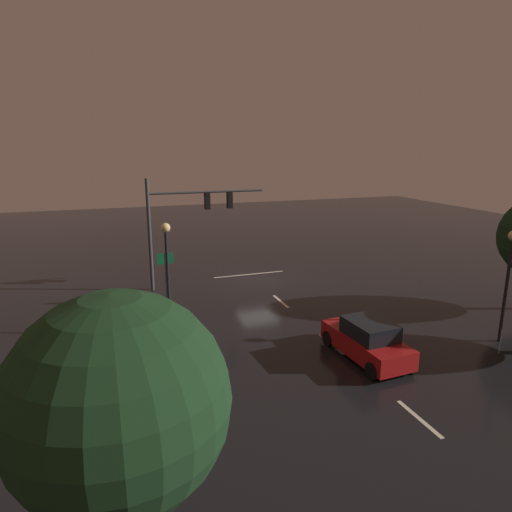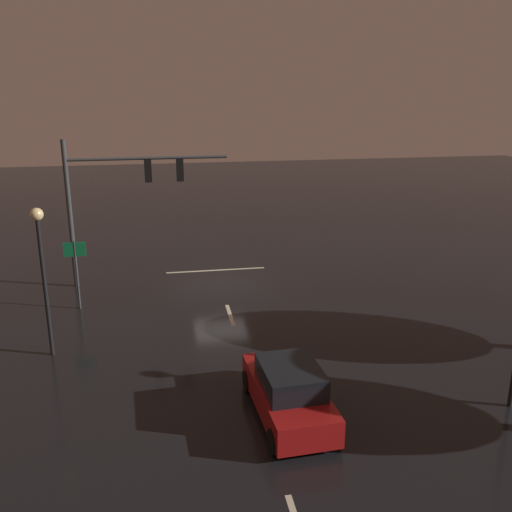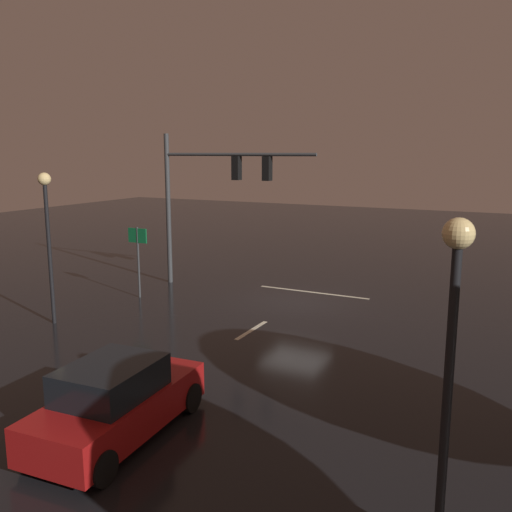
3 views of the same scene
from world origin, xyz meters
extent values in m
plane|color=black|center=(0.00, 0.00, 0.00)|extent=(80.00, 80.00, 0.00)
cylinder|color=#383A3D|center=(6.68, -0.63, 3.41)|extent=(0.22, 0.22, 6.82)
cylinder|color=#383A3D|center=(3.09, -0.63, 5.91)|extent=(7.18, 0.14, 0.14)
cube|color=black|center=(3.09, -0.63, 5.34)|extent=(0.32, 0.36, 1.00)
sphere|color=black|center=(3.09, -0.82, 5.66)|extent=(0.20, 0.20, 0.20)
sphere|color=black|center=(3.09, -0.82, 5.34)|extent=(0.20, 0.20, 0.20)
sphere|color=#19F24C|center=(3.09, -0.82, 5.02)|extent=(0.20, 0.20, 0.20)
cube|color=black|center=(1.66, -0.63, 5.34)|extent=(0.32, 0.36, 1.00)
sphere|color=black|center=(1.66, -0.82, 5.66)|extent=(0.20, 0.20, 0.20)
sphere|color=black|center=(1.66, -0.82, 5.34)|extent=(0.20, 0.20, 0.20)
sphere|color=#19F24C|center=(1.66, -0.82, 5.02)|extent=(0.20, 0.20, 0.20)
cube|color=beige|center=(0.00, 4.00, 0.00)|extent=(0.16, 2.20, 0.01)
cube|color=beige|center=(0.00, 10.00, 0.00)|extent=(0.16, 2.20, 0.01)
cube|color=beige|center=(0.00, -1.83, 0.00)|extent=(5.00, 0.16, 0.01)
cube|color=maroon|center=(-0.73, 11.62, 0.62)|extent=(2.06, 4.40, 0.80)
cube|color=black|center=(-0.74, 11.82, 1.36)|extent=(1.73, 2.19, 0.68)
cylinder|color=black|center=(0.20, 10.07, 0.34)|extent=(0.26, 0.69, 0.68)
cylinder|color=black|center=(-1.47, 9.97, 0.34)|extent=(0.26, 0.69, 0.68)
cylinder|color=black|center=(0.01, 13.27, 0.34)|extent=(0.26, 0.69, 0.68)
cylinder|color=black|center=(-1.67, 13.16, 0.34)|extent=(0.26, 0.69, 0.68)
sphere|color=#F9EFC6|center=(0.05, 9.54, 0.67)|extent=(0.20, 0.20, 0.20)
sphere|color=#F9EFC6|center=(-1.25, 9.46, 0.67)|extent=(0.20, 0.20, 0.20)
cylinder|color=black|center=(6.66, 6.45, 2.46)|extent=(0.14, 0.14, 4.93)
sphere|color=#F9D88C|center=(6.66, 6.45, 5.11)|extent=(0.44, 0.44, 0.44)
cylinder|color=#383A3D|center=(6.20, 2.23, 1.49)|extent=(0.09, 0.09, 2.98)
cube|color=#0F6033|center=(6.20, 2.23, 2.63)|extent=(0.90, 0.07, 0.60)
camera|label=1|loc=(9.31, 26.51, 8.72)|focal=31.48mm
camera|label=2|loc=(2.64, 25.95, 9.48)|focal=40.58mm
camera|label=3|loc=(-8.28, 20.05, 5.99)|focal=38.66mm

